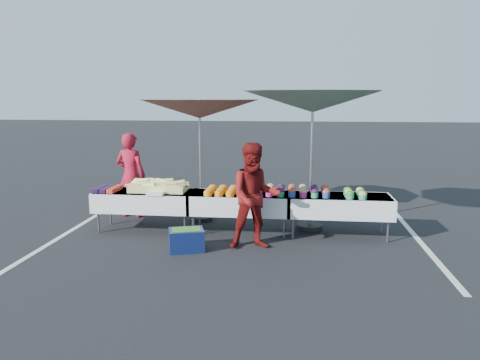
# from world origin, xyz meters

# --- Properties ---
(ground) EXTENTS (80.00, 80.00, 0.00)m
(ground) POSITION_xyz_m (0.00, 0.00, 0.00)
(ground) COLOR black
(stripe_left) EXTENTS (0.10, 5.00, 0.00)m
(stripe_left) POSITION_xyz_m (-3.20, 0.00, 0.00)
(stripe_left) COLOR silver
(stripe_left) RESTS_ON ground
(stripe_right) EXTENTS (0.10, 5.00, 0.00)m
(stripe_right) POSITION_xyz_m (3.20, 0.00, 0.00)
(stripe_right) COLOR silver
(stripe_right) RESTS_ON ground
(table_left) EXTENTS (1.86, 0.81, 0.75)m
(table_left) POSITION_xyz_m (-1.80, 0.00, 0.58)
(table_left) COLOR white
(table_left) RESTS_ON ground
(table_center) EXTENTS (1.86, 0.81, 0.75)m
(table_center) POSITION_xyz_m (0.00, 0.00, 0.58)
(table_center) COLOR white
(table_center) RESTS_ON ground
(table_right) EXTENTS (1.86, 0.81, 0.75)m
(table_right) POSITION_xyz_m (1.80, 0.00, 0.58)
(table_right) COLOR white
(table_right) RESTS_ON ground
(berry_punnets) EXTENTS (0.40, 0.54, 0.08)m
(berry_punnets) POSITION_xyz_m (-2.51, -0.06, 0.79)
(berry_punnets) COLOR black
(berry_punnets) RESTS_ON table_left
(corn_pile) EXTENTS (1.16, 0.57, 0.26)m
(corn_pile) POSITION_xyz_m (-1.54, 0.04, 0.84)
(corn_pile) COLOR #E1E173
(corn_pile) RESTS_ON table_left
(plastic_bags) EXTENTS (0.30, 0.25, 0.05)m
(plastic_bags) POSITION_xyz_m (-1.50, -0.30, 0.78)
(plastic_bags) COLOR white
(plastic_bags) RESTS_ON table_left
(carrot_bowls) EXTENTS (0.95, 0.69, 0.11)m
(carrot_bowls) POSITION_xyz_m (-0.15, -0.01, 0.80)
(carrot_bowls) COLOR orange
(carrot_bowls) RESTS_ON table_center
(potato_cups) EXTENTS (1.34, 0.58, 0.16)m
(potato_cups) POSITION_xyz_m (0.95, 0.00, 0.83)
(potato_cups) COLOR #2348A3
(potato_cups) RESTS_ON table_right
(bean_baskets) EXTENTS (0.36, 0.50, 0.15)m
(bean_baskets) POSITION_xyz_m (2.06, -0.10, 0.82)
(bean_baskets) COLOR #259661
(bean_baskets) RESTS_ON table_right
(vendor) EXTENTS (0.71, 0.54, 1.77)m
(vendor) POSITION_xyz_m (-2.40, 0.94, 0.89)
(vendor) COLOR #AB132A
(vendor) RESTS_ON ground
(customer) EXTENTS (0.99, 0.85, 1.77)m
(customer) POSITION_xyz_m (0.34, -0.85, 0.88)
(customer) COLOR maroon
(customer) RESTS_ON ground
(umbrella_left) EXTENTS (2.79, 2.79, 2.48)m
(umbrella_left) POSITION_xyz_m (-0.89, 0.80, 2.24)
(umbrella_left) COLOR black
(umbrella_left) RESTS_ON ground
(umbrella_right) EXTENTS (2.97, 2.97, 2.64)m
(umbrella_right) POSITION_xyz_m (1.30, 0.40, 2.39)
(umbrella_right) COLOR black
(umbrella_right) RESTS_ON ground
(storage_bin) EXTENTS (0.66, 0.56, 0.37)m
(storage_bin) POSITION_xyz_m (-0.76, -1.12, 0.19)
(storage_bin) COLOR #0E1A49
(storage_bin) RESTS_ON ground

